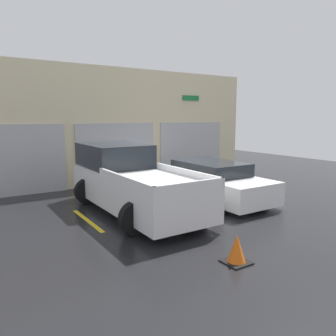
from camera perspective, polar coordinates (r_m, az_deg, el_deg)
ground_plane at (r=11.10m, az=-1.55°, el=-5.25°), size 28.00×28.00×0.00m
shophouse_building at (r=13.68m, az=-8.81°, el=6.94°), size 12.72×0.68×4.66m
pickup_truck at (r=9.62m, az=-6.61°, el=-2.21°), size 2.49×5.33×1.87m
sedan_white at (r=10.97m, az=7.64°, el=-2.31°), size 2.19×4.37×1.25m
parking_stripe_far_left at (r=9.01m, az=-13.84°, el=-8.83°), size 0.12×2.20×0.01m
parking_stripe_left at (r=10.24m, az=1.52°, el=-6.43°), size 0.12×2.20×0.01m
parking_stripe_centre at (r=12.03m, az=12.87°, el=-4.35°), size 0.12×2.20×0.01m
traffic_cone at (r=6.41m, az=11.86°, el=-13.80°), size 0.47×0.47×0.55m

